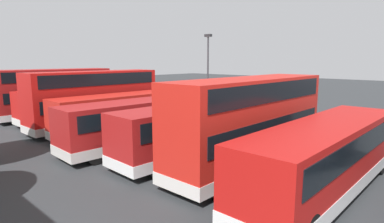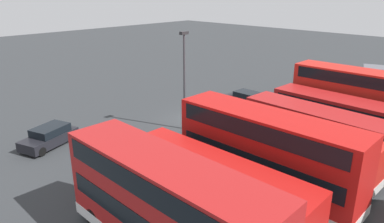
% 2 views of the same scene
% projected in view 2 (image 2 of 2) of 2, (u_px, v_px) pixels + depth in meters
% --- Properties ---
extents(ground_plane, '(140.00, 140.00, 0.00)m').
position_uv_depth(ground_plane, '(190.00, 119.00, 30.74)').
color(ground_plane, '#2D3033').
extents(bus_single_deck_near_end, '(2.64, 11.26, 2.95)m').
position_uv_depth(bus_single_deck_near_end, '(381.00, 97.00, 31.47)').
color(bus_single_deck_near_end, '#B71411').
rests_on(bus_single_deck_near_end, ground).
extents(bus_double_decker_second, '(2.68, 10.58, 4.55)m').
position_uv_depth(bus_double_decker_second, '(358.00, 96.00, 28.89)').
color(bus_double_decker_second, red).
rests_on(bus_double_decker_second, ground).
extents(bus_single_deck_third, '(2.89, 10.76, 2.95)m').
position_uv_depth(bus_single_deck_third, '(342.00, 116.00, 26.78)').
color(bus_single_deck_third, '#A51919').
rests_on(bus_single_deck_third, ground).
extents(bus_single_deck_fourth, '(3.03, 11.83, 2.95)m').
position_uv_depth(bus_single_deck_fourth, '(325.00, 130.00, 24.02)').
color(bus_single_deck_fourth, '#A51919').
rests_on(bus_single_deck_fourth, ground).
extents(bus_single_deck_fifth, '(2.81, 10.80, 2.95)m').
position_uv_depth(bus_single_deck_fifth, '(288.00, 144.00, 21.96)').
color(bus_single_deck_fifth, red).
rests_on(bus_single_deck_fifth, ground).
extents(bus_double_decker_sixth, '(2.71, 10.48, 4.55)m').
position_uv_depth(bus_double_decker_sixth, '(266.00, 151.00, 19.09)').
color(bus_double_decker_sixth, '#B71411').
rests_on(bus_double_decker_sixth, ground).
extents(bus_single_deck_seventh, '(2.77, 10.42, 2.95)m').
position_uv_depth(bus_single_deck_seventh, '(214.00, 186.00, 17.26)').
color(bus_single_deck_seventh, '#B71411').
rests_on(bus_single_deck_seventh, ground).
extents(bus_double_decker_far_end, '(2.61, 10.49, 4.55)m').
position_uv_depth(bus_double_decker_far_end, '(166.00, 207.00, 14.20)').
color(bus_double_decker_far_end, '#A51919').
rests_on(bus_double_decker_far_end, ground).
extents(box_truck_blue, '(4.86, 7.90, 3.20)m').
position_uv_depth(box_truck_blue, '(382.00, 82.00, 36.07)').
color(box_truck_blue, '#595960').
rests_on(box_truck_blue, ground).
extents(car_hatchback_silver, '(4.44, 2.99, 1.43)m').
position_uv_depth(car_hatchback_silver, '(49.00, 137.00, 25.36)').
color(car_hatchback_silver, black).
rests_on(car_hatchback_silver, ground).
extents(car_small_green, '(1.83, 3.93, 1.43)m').
position_uv_depth(car_small_green, '(246.00, 99.00, 33.92)').
color(car_small_green, black).
rests_on(car_small_green, ground).
extents(lamp_post_tall, '(0.70, 0.30, 7.74)m').
position_uv_depth(lamp_post_tall, '(184.00, 74.00, 27.13)').
color(lamp_post_tall, '#38383D').
rests_on(lamp_post_tall, ground).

